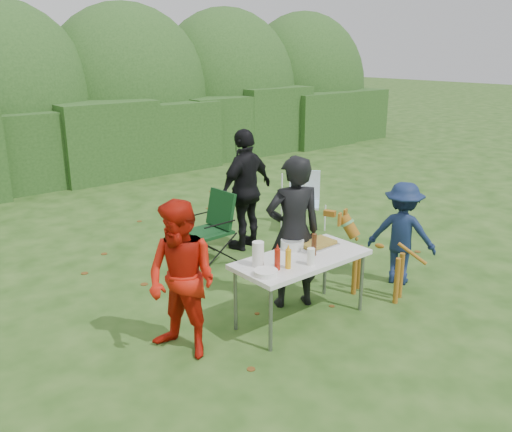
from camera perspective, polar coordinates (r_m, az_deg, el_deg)
ground at (r=5.76m, az=3.37°, el=-12.60°), size 80.00×80.00×0.00m
hedge_row at (r=12.29m, az=-23.08°, el=6.52°), size 22.00×1.40×1.70m
folding_table at (r=5.82m, az=4.81°, el=-4.80°), size 1.50×0.70×0.74m
person_cook at (r=6.10m, az=3.95°, el=-1.75°), size 0.76×0.65×1.77m
person_red_jacket at (r=5.19m, az=-7.82°, el=-6.72°), size 0.79×0.90×1.55m
person_black_puffy at (r=7.89m, az=-1.07°, el=2.79°), size 1.10×0.62×1.78m
child at (r=7.00m, az=15.12°, el=-1.77°), size 0.83×0.97×1.31m
dog at (r=6.59m, az=12.79°, el=-4.33°), size 0.75×1.10×0.97m
camping_chair at (r=7.48m, az=-5.05°, el=-1.24°), size 0.64×0.64×0.99m
lawn_chair at (r=8.80m, az=5.03°, el=1.51°), size 0.80×0.80×0.96m
food_tray at (r=6.12m, az=6.39°, el=-3.06°), size 0.45×0.30×0.02m
focaccia_bread at (r=6.11m, az=6.40°, el=-2.81°), size 0.40×0.26×0.04m
mustard_bottle at (r=5.47m, az=3.40°, el=-4.54°), size 0.06×0.06×0.20m
ketchup_bottle at (r=5.42m, az=2.26°, el=-4.59°), size 0.06×0.06×0.22m
beer_bottle at (r=5.82m, az=6.13°, el=-3.00°), size 0.06×0.06×0.24m
paper_towel_roll at (r=5.50m, az=0.22°, el=-4.03°), size 0.12×0.12×0.26m
cup_stack at (r=5.57m, az=5.80°, el=-4.29°), size 0.08×0.08×0.18m
pasta_bowl at (r=6.01m, az=3.84°, el=-2.97°), size 0.26×0.26×0.10m
plate_stack at (r=5.33m, az=1.04°, el=-5.97°), size 0.24×0.24×0.05m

